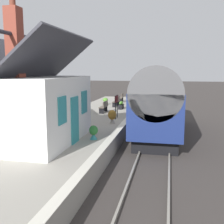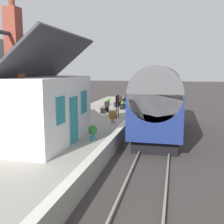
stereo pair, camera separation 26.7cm
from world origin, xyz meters
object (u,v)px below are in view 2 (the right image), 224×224
bench_by_lamp (124,97)px  bench_near_building (105,106)px  train (160,100)px  station_sign_board (117,101)px  bench_platform_end (119,101)px  planter_bench_left (133,103)px  planter_edge_far (107,101)px  planter_under_sign (113,116)px  station_building (29,106)px  planter_bench_right (93,132)px  planter_by_door (123,105)px

bench_by_lamp → bench_near_building: bearing=179.4°
train → bench_by_lamp: size_ratio=6.81×
bench_near_building → station_sign_board: size_ratio=0.89×
bench_platform_end → bench_by_lamp: (3.46, 0.19, 0.00)m
planter_bench_left → planter_edge_far: bearing=81.0°
bench_by_lamp → bench_near_building: 7.08m
train → planter_bench_left: train is taller
train → bench_near_building: train is taller
train → planter_edge_far: 8.96m
bench_platform_end → planter_bench_left: bearing=-67.6°
train → bench_by_lamp: 10.68m
planter_under_sign → planter_edge_far: (8.45, 2.45, -0.09)m
bench_near_building → station_sign_board: (-2.25, -1.41, 0.71)m
station_sign_board → planter_bench_left: bearing=-0.4°
station_sign_board → station_building: bearing=157.1°
bench_by_lamp → planter_bench_right: bearing=-174.9°
planter_bench_right → station_sign_board: bearing=0.1°
planter_bench_right → planter_edge_far: size_ratio=1.01×
planter_bench_right → planter_edge_far: bearing=10.9°
train → planter_bench_left: bearing=22.3°
planter_edge_far → bench_by_lamp: bearing=-22.2°
planter_edge_far → bench_platform_end: bearing=-125.2°
planter_by_door → station_sign_board: size_ratio=0.65×
bench_by_lamp → planter_bench_right: 15.01m
train → planter_bench_right: train is taller
planter_bench_right → bench_near_building: bearing=10.2°
bench_near_building → bench_platform_end: bearing=-4.2°
planter_bench_left → train: bearing=-157.7°
bench_platform_end → train: bearing=-147.8°
bench_platform_end → bench_near_building: size_ratio=1.01×
station_building → planter_bench_left: station_building is taller
train → station_building: station_building is taller
planter_bench_right → station_sign_board: size_ratio=0.43×
bench_near_building → planter_bench_left: size_ratio=1.67×
bench_near_building → planter_edge_far: bearing=12.2°
bench_by_lamp → planter_bench_left: size_ratio=1.68×
train → bench_platform_end: 7.54m
planter_by_door → planter_bench_right: bearing=-177.2°
train → planter_edge_far: size_ratio=14.50×
train → bench_near_building: (2.71, 4.25, -0.90)m
planter_by_door → planter_edge_far: 2.93m
bench_by_lamp → planter_under_sign: bench_by_lamp is taller
planter_under_sign → station_sign_board: size_ratio=0.53×
train → bench_near_building: size_ratio=6.86×
train → bench_platform_end: (6.33, 3.99, -0.90)m
bench_platform_end → planter_edge_far: size_ratio=2.13×
bench_by_lamp → bench_near_building: same height
planter_by_door → planter_edge_far: bearing=40.2°
station_building → station_sign_board: bearing=-22.9°
bench_by_lamp → planter_bench_right: size_ratio=2.12×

